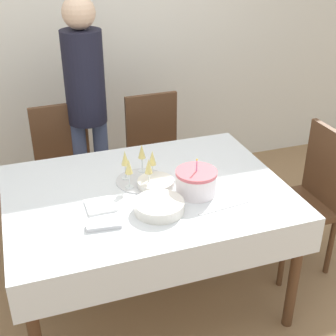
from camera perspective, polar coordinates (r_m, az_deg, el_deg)
ground_plane at (r=3.07m, az=-2.31°, el=-15.18°), size 12.00×12.00×0.00m
wall_back at (r=3.90m, az=-10.03°, el=16.57°), size 8.00×0.05×2.70m
dining_table at (r=2.65m, az=-2.58°, el=-4.55°), size 1.54×1.13×0.77m
dining_chair_far_left at (r=3.42m, az=-12.34°, el=0.10°), size 0.44×0.44×0.97m
dining_chair_far_right at (r=3.54m, az=-1.43°, el=1.79°), size 0.43×0.43×0.97m
dining_chair_right_end at (r=3.16m, az=16.75°, el=-3.01°), size 0.43×0.43×0.97m
birthday_cake at (r=2.54m, az=3.45°, el=-1.72°), size 0.23×0.23×0.21m
champagne_tray at (r=2.64m, az=-3.42°, el=-0.04°), size 0.29×0.29×0.18m
plate_stack_main at (r=2.40m, az=-1.16°, el=-4.71°), size 0.26×0.26×0.06m
plate_stack_dessert at (r=2.62m, az=-1.50°, el=-1.88°), size 0.21×0.21×0.04m
cake_knife at (r=2.45m, az=6.84°, el=-4.86°), size 0.30×0.05×0.00m
fork_pile at (r=2.31m, az=-7.82°, el=-6.97°), size 0.18×0.08×0.02m
napkin_pile at (r=2.47m, az=-8.22°, el=-4.55°), size 0.15×0.15×0.01m
person_standing at (r=3.36m, az=-10.01°, el=8.83°), size 0.28×0.28×1.68m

